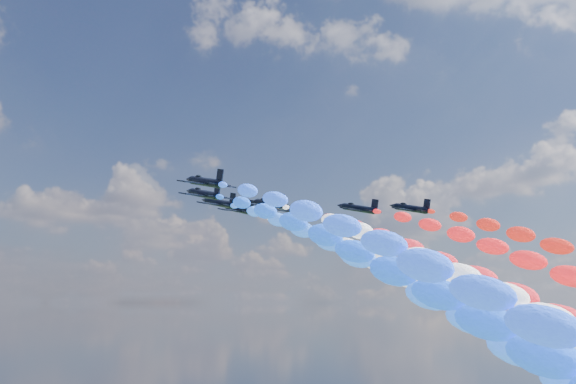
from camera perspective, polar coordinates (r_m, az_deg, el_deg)
jet_0 at (r=121.19m, az=-6.57°, el=0.80°), size 9.96×13.60×5.62m
trail_0 at (r=79.35m, az=13.11°, el=-8.98°), size 5.69×98.95×44.59m
jet_1 at (r=134.52m, az=-6.67°, el=-0.15°), size 9.86×13.53×5.62m
trail_1 at (r=92.11m, az=10.15°, el=-9.01°), size 5.69×98.95×44.59m
jet_2 at (r=146.34m, az=-5.46°, el=-0.87°), size 10.31×13.85×5.62m
trail_2 at (r=104.42m, az=9.90°, el=-8.97°), size 5.69×98.95×44.59m
jet_3 at (r=147.46m, az=-1.51°, el=-0.97°), size 10.54×14.01×5.62m
trail_3 at (r=108.27m, az=15.04°, el=-8.79°), size 5.69×98.95×44.59m
jet_4 at (r=155.98m, az=-3.89°, el=-1.38°), size 10.13×13.73×5.62m
trail_4 at (r=114.89m, az=10.69°, el=-8.92°), size 5.69×98.95×44.59m
jet_5 at (r=156.54m, az=0.38°, el=-1.43°), size 9.93×13.58×5.62m
trail_5 at (r=118.46m, az=16.20°, el=-8.72°), size 5.69×98.95×44.59m
jet_6 at (r=155.02m, az=5.63°, el=-1.31°), size 10.50×13.99×5.62m
jet_7 at (r=156.35m, az=9.72°, el=-1.29°), size 10.37×13.89×5.62m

